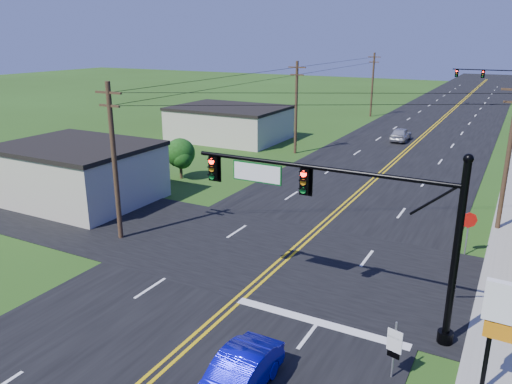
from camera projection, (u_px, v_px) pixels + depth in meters
The scene contains 15 objects.
road_main at pixel (421, 136), 58.48m from camera, with size 16.00×220.00×0.04m, color black.
road_cross at pixel (282, 258), 26.55m from camera, with size 70.00×10.00×0.04m, color black.
signal_mast_main at pixel (340, 209), 19.81m from camera, with size 11.30×0.60×7.48m.
signal_mast_far at pixel (489, 79), 80.31m from camera, with size 10.98×0.60×7.48m.
cream_bldg_near at pixel (78, 172), 35.30m from camera, with size 10.20×8.20×4.10m.
cream_bldg_far at pixel (229, 123), 56.42m from camera, with size 12.20×9.20×3.70m.
utility_pole_left_a at pixel (114, 160), 27.75m from camera, with size 1.80×0.28×9.00m.
utility_pole_left_b at pixel (296, 106), 48.75m from camera, with size 1.80×0.28×9.00m.
utility_pole_left_c at pixel (373, 83), 71.43m from camera, with size 1.80×0.28×9.00m.
utility_pole_right_a at pixel (509, 154), 29.11m from camera, with size 1.80×0.28×9.00m.
tree_left at pixel (180, 153), 40.63m from camera, with size 2.40×2.40×3.37m.
blue_car at pixel (237, 378), 16.20m from camera, with size 1.48×4.25×1.40m, color #0808B6.
distant_car at pixel (401, 135), 55.61m from camera, with size 1.76×4.38×1.49m, color #B3B3B8.
route_sign at pixel (394, 346), 16.86m from camera, with size 0.54×0.16×2.20m.
stop_sign at pixel (468, 225), 26.37m from camera, with size 0.81×0.40×2.45m.
Camera 1 is at (10.25, -10.05, 11.33)m, focal length 35.00 mm.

